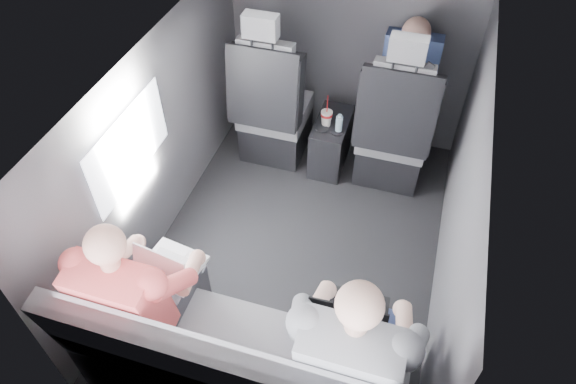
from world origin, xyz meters
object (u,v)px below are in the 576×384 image
(passenger_rear_right, at_px, (353,349))
(passenger_front_right, at_px, (408,75))
(rear_bench, at_px, (238,369))
(passenger_rear_left, at_px, (142,292))
(water_bottle, at_px, (339,124))
(laptop_black, at_px, (348,317))
(laptop_white, at_px, (169,265))
(center_console, at_px, (331,142))
(soda_cup, at_px, (326,118))
(front_seat_left, at_px, (273,113))
(front_seat_right, at_px, (393,136))

(passenger_rear_right, height_order, passenger_front_right, passenger_rear_right)
(rear_bench, height_order, passenger_front_right, passenger_front_right)
(passenger_rear_left, relative_size, passenger_front_right, 1.63)
(water_bottle, relative_size, laptop_black, 0.40)
(water_bottle, distance_m, laptop_white, 1.66)
(laptop_black, xyz_separation_m, passenger_rear_left, (-0.98, -0.15, -0.02))
(center_console, height_order, passenger_front_right, passenger_front_right)
(rear_bench, distance_m, water_bottle, 1.85)
(laptop_black, bearing_deg, passenger_rear_left, -171.16)
(laptop_black, bearing_deg, passenger_front_right, 90.23)
(passenger_front_right, bearing_deg, soda_cup, -151.11)
(rear_bench, bearing_deg, passenger_rear_right, 10.28)
(water_bottle, bearing_deg, laptop_white, -108.42)
(water_bottle, xyz_separation_m, passenger_rear_left, (-0.58, -1.74, 0.15))
(passenger_front_right, bearing_deg, laptop_white, -115.91)
(soda_cup, xyz_separation_m, passenger_front_right, (0.50, 0.28, 0.28))
(water_bottle, bearing_deg, passenger_front_right, 39.07)
(front_seat_left, bearing_deg, soda_cup, -2.37)
(center_console, xyz_separation_m, laptop_white, (-0.45, -1.67, 0.43))
(front_seat_right, height_order, passenger_rear_left, front_seat_right)
(rear_bench, relative_size, laptop_black, 4.46)
(center_console, distance_m, passenger_rear_left, 1.96)
(water_bottle, distance_m, passenger_rear_left, 1.84)
(center_console, relative_size, passenger_front_right, 0.66)
(front_seat_right, xyz_separation_m, center_console, (-0.45, 0.04, -0.20))
(rear_bench, xyz_separation_m, passenger_rear_left, (-0.51, 0.10, 0.31))
(front_seat_right, relative_size, laptop_black, 3.53)
(soda_cup, xyz_separation_m, laptop_white, (-0.42, -1.61, 0.16))
(rear_bench, relative_size, passenger_rear_left, 1.34)
(front_seat_right, xyz_separation_m, passenger_rear_left, (-0.96, -1.81, 0.22))
(soda_cup, bearing_deg, center_console, 58.03)
(front_seat_left, relative_size, passenger_rear_right, 1.02)
(front_seat_right, bearing_deg, center_console, 174.93)
(rear_bench, distance_m, laptop_black, 0.62)
(passenger_rear_left, bearing_deg, laptop_black, 8.84)
(rear_bench, bearing_deg, passenger_front_right, 77.90)
(front_seat_right, distance_m, passenger_rear_right, 1.82)
(front_seat_left, height_order, center_console, front_seat_left)
(rear_bench, bearing_deg, front_seat_right, 76.69)
(soda_cup, relative_size, water_bottle, 1.76)
(front_seat_right, distance_m, water_bottle, 0.39)
(front_seat_left, bearing_deg, front_seat_right, 0.00)
(water_bottle, bearing_deg, laptop_black, -75.80)
(front_seat_left, distance_m, laptop_white, 1.64)
(laptop_white, bearing_deg, laptop_black, -1.57)
(rear_bench, height_order, passenger_rear_left, passenger_rear_left)
(laptop_white, relative_size, passenger_rear_left, 0.27)
(front_seat_right, relative_size, passenger_rear_right, 1.02)
(soda_cup, distance_m, water_bottle, 0.11)
(front_seat_right, bearing_deg, laptop_black, -89.29)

